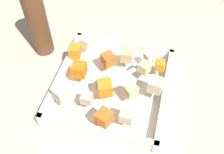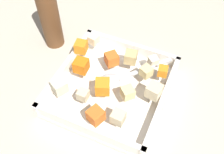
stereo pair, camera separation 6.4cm
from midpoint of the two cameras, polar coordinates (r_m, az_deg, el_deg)
The scene contains 19 objects.
ground_plane at distance 0.68m, azimuth 4.11°, elevation -3.94°, with size 4.00×4.00×0.00m, color #BCB29E.
baking_dish at distance 0.67m, azimuth 2.71°, elevation -2.54°, with size 0.29×0.28×0.05m.
carrot_chunk_near_left at distance 0.67m, azimuth 13.68°, elevation 1.09°, with size 0.02×0.02×0.02m, color orange.
carrot_chunk_rim_edge at distance 0.57m, azimuth -0.34°, elevation -8.59°, with size 0.03×0.03×0.03m, color orange.
carrot_chunk_heap_top at distance 0.70m, azimuth -4.15°, elevation 6.41°, with size 0.03×0.03×0.03m, color orange.
carrot_chunk_far_left at distance 0.61m, azimuth 0.91°, elevation -2.29°, with size 0.03×0.03×0.03m, color orange.
carrot_chunk_heap_side at distance 0.65m, azimuth -4.06°, elevation 2.18°, with size 0.03×0.03×0.03m, color orange.
carrot_chunk_mid_right at distance 0.67m, azimuth 2.64°, elevation 3.79°, with size 0.03×0.03×0.03m, color orange.
potato_chunk_center at distance 0.62m, azimuth -8.51°, elevation -2.17°, with size 0.03×0.03×0.03m, color beige.
potato_chunk_under_handle at distance 0.57m, azimuth 4.58°, elevation -8.90°, with size 0.03×0.03×0.03m, color beige.
potato_chunk_corner_sw at distance 0.61m, azimuth -3.32°, elevation -4.06°, with size 0.02×0.02×0.02m, color beige.
potato_chunk_far_right at distance 0.73m, azimuth -1.47°, elevation 8.03°, with size 0.02×0.02×0.02m, color beige.
potato_chunk_near_spoon at distance 0.68m, azimuth 7.07°, elevation 4.06°, with size 0.03×0.03×0.03m, color tan.
potato_chunk_mid_left at distance 0.62m, azimuth 11.98°, elevation -3.23°, with size 0.03×0.03×0.03m, color beige.
potato_chunk_back_center at distance 0.61m, azimuth 6.43°, elevation -3.58°, with size 0.03×0.03×0.03m, color #E0CC89.
potato_chunk_corner_nw at distance 0.66m, azimuth 10.21°, elevation 1.00°, with size 0.03×0.03×0.03m, color #E0CC89.
parsnip_chunk_near_right at distance 0.68m, azimuth 11.60°, elevation 3.27°, with size 0.02×0.02×0.02m, color silver.
serving_spoon at distance 0.63m, azimuth 2.90°, elevation -0.79°, with size 0.18×0.16×0.02m.
pepper_mill at distance 0.75m, azimuth -11.19°, elevation 13.37°, with size 0.06×0.06×0.24m.
Camera 2 is at (-0.36, -0.14, 0.56)m, focal length 42.10 mm.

